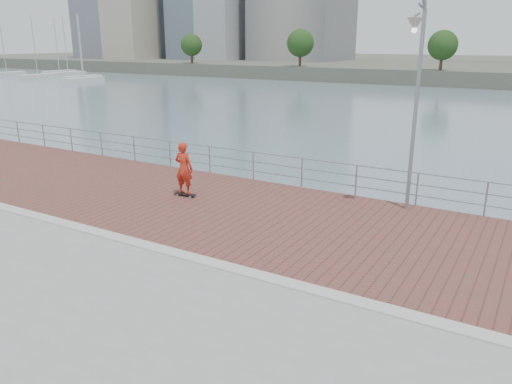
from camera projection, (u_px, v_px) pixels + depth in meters
The scene contains 8 objects.
water at pixel (216, 337), 12.56m from camera, with size 400.00×400.00×0.00m, color slate.
brick_lane at pixel (283, 220), 14.93m from camera, with size 40.00×6.80×0.02m, color brown.
curb at pixel (214, 263), 11.96m from camera, with size 40.00×0.40×0.06m, color #B7B5AD.
guardrail at pixel (328, 173), 17.53m from camera, with size 39.06×0.06×1.13m.
street_lamp at pixel (416, 71), 14.28m from camera, with size 0.44×1.29×6.06m.
skateboard at pixel (185, 194), 17.15m from camera, with size 0.81×0.28×0.09m.
skateboarder at pixel (184, 168), 16.88m from camera, with size 0.66×0.43×1.80m, color red.
marina at pixel (56, 75), 100.27m from camera, with size 28.80×19.85×11.69m.
Camera 1 is at (6.45, -8.89, 5.16)m, focal length 35.00 mm.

